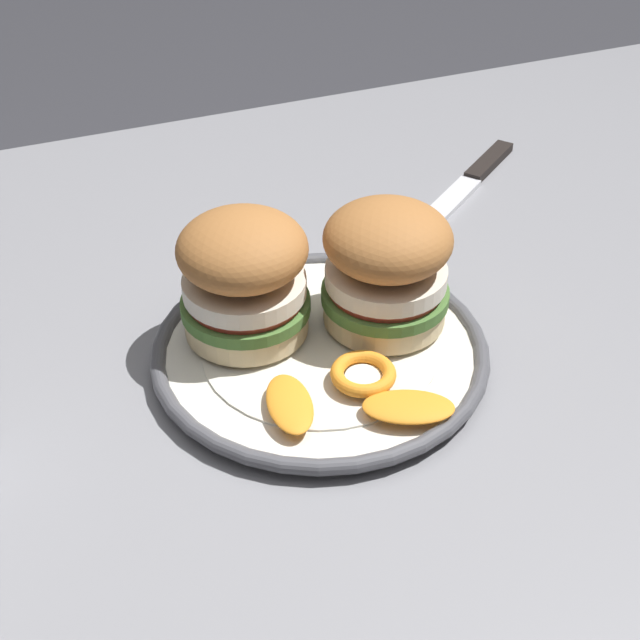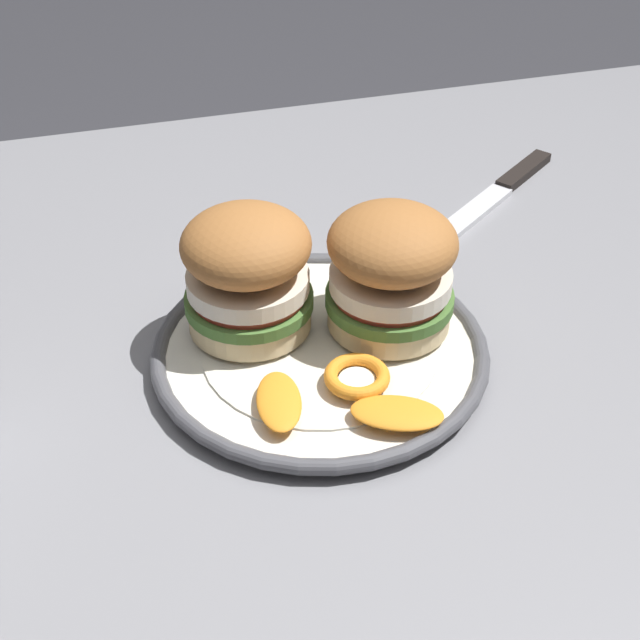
% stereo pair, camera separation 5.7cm
% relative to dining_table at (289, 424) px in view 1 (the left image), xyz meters
% --- Properties ---
extents(dining_table, '(1.47, 0.88, 0.71)m').
position_rel_dining_table_xyz_m(dining_table, '(0.00, 0.00, 0.00)').
color(dining_table, gray).
rests_on(dining_table, ground).
extents(dinner_plate, '(0.26, 0.26, 0.02)m').
position_rel_dining_table_xyz_m(dinner_plate, '(0.02, -0.03, 0.10)').
color(dinner_plate, silver).
rests_on(dinner_plate, dining_table).
extents(sandwich_half_left, '(0.12, 0.12, 0.10)m').
position_rel_dining_table_xyz_m(sandwich_half_left, '(-0.03, 0.01, 0.16)').
color(sandwich_half_left, beige).
rests_on(sandwich_half_left, dinner_plate).
extents(sandwich_half_right, '(0.11, 0.11, 0.10)m').
position_rel_dining_table_xyz_m(sandwich_half_right, '(0.08, -0.02, 0.16)').
color(sandwich_half_right, beige).
rests_on(sandwich_half_right, dinner_plate).
extents(orange_peel_curled, '(0.05, 0.05, 0.01)m').
position_rel_dining_table_xyz_m(orange_peel_curled, '(0.03, -0.08, 0.11)').
color(orange_peel_curled, orange).
rests_on(orange_peel_curled, dinner_plate).
extents(orange_peel_strip_long, '(0.07, 0.06, 0.01)m').
position_rel_dining_table_xyz_m(orange_peel_strip_long, '(0.05, -0.12, 0.11)').
color(orange_peel_strip_long, orange).
rests_on(orange_peel_strip_long, dinner_plate).
extents(orange_peel_strip_short, '(0.04, 0.07, 0.01)m').
position_rel_dining_table_xyz_m(orange_peel_strip_short, '(-0.03, -0.09, 0.11)').
color(orange_peel_strip_short, orange).
rests_on(orange_peel_strip_short, dinner_plate).
extents(table_knife, '(0.19, 0.15, 0.01)m').
position_rel_dining_table_xyz_m(table_knife, '(0.27, 0.18, 0.09)').
color(table_knife, silver).
rests_on(table_knife, dining_table).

